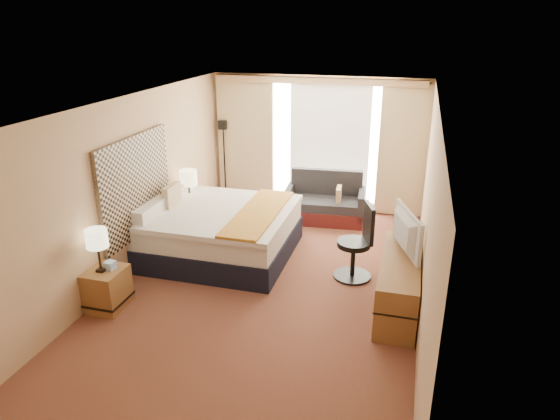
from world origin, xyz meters
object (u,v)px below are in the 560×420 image
(media_dresser, at_px, (399,283))
(lamp_left, at_px, (97,239))
(loveseat, at_px, (325,204))
(television, at_px, (400,231))
(floor_lamp, at_px, (224,145))
(nightstand_right, at_px, (189,220))
(lamp_right, at_px, (188,178))
(desk_chair, at_px, (358,246))
(bed, at_px, (218,231))
(nightstand_left, at_px, (107,289))

(media_dresser, xyz_separation_m, lamp_left, (-3.73, -1.09, 0.65))
(media_dresser, bearing_deg, loveseat, 118.53)
(television, bearing_deg, floor_lamp, 29.79)
(nightstand_right, bearing_deg, media_dresser, -21.40)
(floor_lamp, distance_m, lamp_right, 1.84)
(media_dresser, relative_size, desk_chair, 1.58)
(bed, distance_m, desk_chair, 2.27)
(nightstand_right, height_order, television, television)
(loveseat, height_order, television, television)
(bed, xyz_separation_m, loveseat, (1.38, 1.93, -0.10))
(desk_chair, bearing_deg, television, -56.84)
(nightstand_right, distance_m, television, 3.91)
(desk_chair, bearing_deg, floor_lamp, 119.22)
(bed, xyz_separation_m, lamp_left, (-0.83, -1.94, 0.60))
(nightstand_right, relative_size, lamp_left, 0.94)
(bed, relative_size, floor_lamp, 1.35)
(floor_lamp, distance_m, television, 4.80)
(nightstand_left, xyz_separation_m, floor_lamp, (-0.03, 4.35, 0.92))
(loveseat, height_order, lamp_left, lamp_left)
(nightstand_left, relative_size, desk_chair, 0.48)
(media_dresser, distance_m, desk_chair, 0.93)
(desk_chair, bearing_deg, media_dresser, -66.65)
(nightstand_left, height_order, television, television)
(floor_lamp, bearing_deg, bed, -71.12)
(media_dresser, height_order, floor_lamp, floor_lamp)
(bed, distance_m, loveseat, 2.37)
(nightstand_left, xyz_separation_m, desk_chair, (3.07, 1.71, 0.23))
(nightstand_right, xyz_separation_m, floor_lamp, (-0.03, 1.85, 0.92))
(nightstand_left, distance_m, lamp_right, 2.63)
(desk_chair, height_order, lamp_left, desk_chair)
(lamp_left, height_order, lamp_right, lamp_right)
(lamp_right, bearing_deg, bed, -38.51)
(bed, height_order, loveseat, bed)
(nightstand_right, distance_m, loveseat, 2.56)
(media_dresser, relative_size, television, 1.82)
(nightstand_left, relative_size, television, 0.56)
(floor_lamp, xyz_separation_m, television, (3.68, -3.07, -0.21))
(nightstand_left, relative_size, floor_lamp, 0.33)
(nightstand_left, bearing_deg, desk_chair, 29.18)
(lamp_right, relative_size, television, 0.64)
(loveseat, bearing_deg, nightstand_left, -124.40)
(floor_lamp, distance_m, desk_chair, 4.13)
(loveseat, distance_m, lamp_right, 2.63)
(nightstand_right, relative_size, bed, 0.24)
(bed, xyz_separation_m, television, (2.84, -0.62, 0.58))
(nightstand_left, bearing_deg, bed, 66.96)
(nightstand_left, distance_m, loveseat, 4.41)
(loveseat, bearing_deg, television, -64.77)
(nightstand_right, bearing_deg, lamp_right, 24.20)
(nightstand_right, distance_m, lamp_left, 2.64)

